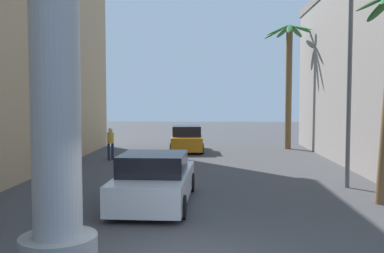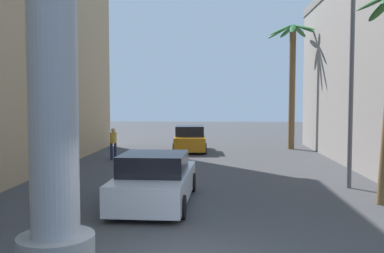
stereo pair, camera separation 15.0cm
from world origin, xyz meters
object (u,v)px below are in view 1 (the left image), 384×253
object	(u,v)px
car_lead	(155,181)
palm_tree_mid_left	(66,39)
street_lamp	(336,61)
pedestrian_far_left	(111,141)
car_far	(187,139)
palm_tree_far_right	(289,71)

from	to	relation	value
car_lead	palm_tree_mid_left	xyz separation A→B (m)	(-4.64, 5.79, 5.07)
street_lamp	car_lead	world-z (taller)	street_lamp
pedestrian_far_left	car_far	bearing A→B (deg)	48.15
car_far	palm_tree_far_right	bearing A→B (deg)	13.06
car_lead	car_far	world-z (taller)	same
pedestrian_far_left	car_lead	bearing A→B (deg)	-68.94
street_lamp	car_lead	xyz separation A→B (m)	(-6.08, -2.72, -3.81)
car_far	street_lamp	bearing A→B (deg)	-60.96
palm_tree_mid_left	palm_tree_far_right	world-z (taller)	palm_tree_mid_left
car_lead	palm_tree_far_right	xyz separation A→B (m)	(6.59, 14.85, 4.26)
palm_tree_mid_left	pedestrian_far_left	xyz separation A→B (m)	(1.10, 3.43, -4.80)
car_far	palm_tree_mid_left	distance (m)	10.30
street_lamp	palm_tree_far_right	world-z (taller)	palm_tree_far_right
street_lamp	palm_tree_far_right	bearing A→B (deg)	87.61
street_lamp	palm_tree_far_right	xyz separation A→B (m)	(0.51, 12.14, 0.46)
palm_tree_far_right	pedestrian_far_left	size ratio (longest dim) A/B	4.74
car_far	pedestrian_far_left	world-z (taller)	pedestrian_far_left
palm_tree_mid_left	palm_tree_far_right	size ratio (longest dim) A/B	1.08
street_lamp	car_far	xyz separation A→B (m)	(-5.91, 10.65, -3.77)
street_lamp	palm_tree_far_right	size ratio (longest dim) A/B	0.93
car_lead	palm_tree_far_right	world-z (taller)	palm_tree_far_right
street_lamp	pedestrian_far_left	size ratio (longest dim) A/B	4.42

